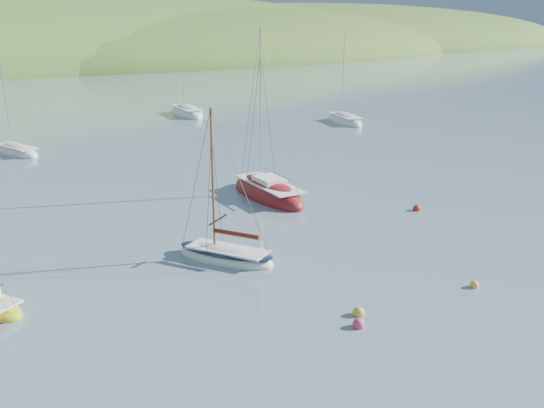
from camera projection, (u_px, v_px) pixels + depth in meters
ground at (377, 313)px, 25.26m from camera, size 700.00×700.00×0.00m
daysailer_white at (226, 256)px, 30.89m from camera, size 4.06×5.71×8.28m
sloop_red at (268, 194)px, 41.90m from camera, size 4.13×8.63×12.25m
distant_sloop_a at (17, 152)px, 55.35m from camera, size 3.41×6.56×8.91m
distant_sloop_b at (187, 114)px, 78.08m from camera, size 5.03×9.25×12.52m
distant_sloop_d at (345, 121)px, 72.32m from camera, size 5.33×8.13×10.96m
mooring_buoys at (335, 279)px, 28.35m from camera, size 25.80×10.55×0.50m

